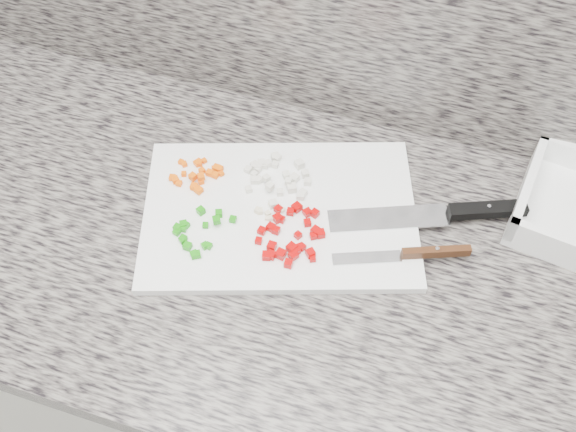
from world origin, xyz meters
name	(u,v)px	position (x,y,z in m)	size (l,w,h in m)	color
cabinet	(299,371)	(0.00, 1.44, 0.43)	(3.92, 0.62, 0.86)	white
countertop	(303,258)	(0.00, 1.44, 0.88)	(3.96, 0.64, 0.04)	slate
cutting_board	(280,213)	(-0.05, 1.49, 0.91)	(0.42, 0.28, 0.01)	white
carrot_pile	(199,174)	(-0.20, 1.52, 0.92)	(0.08, 0.07, 0.02)	#FA5F05
onion_pile	(277,176)	(-0.08, 1.55, 0.92)	(0.11, 0.11, 0.02)	silver
green_pepper_pile	(197,232)	(-0.16, 1.41, 0.92)	(0.09, 0.10, 0.02)	#188B0C
red_pepper_pile	(291,236)	(-0.02, 1.45, 0.92)	(0.10, 0.12, 0.01)	#AE0202
garlic_pile	(269,211)	(-0.07, 1.48, 0.92)	(0.04, 0.04, 0.01)	beige
chef_knife	(454,213)	(0.20, 1.56, 0.92)	(0.30, 0.14, 0.02)	silver
paring_knife	(418,254)	(0.17, 1.47, 0.92)	(0.20, 0.09, 0.02)	silver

